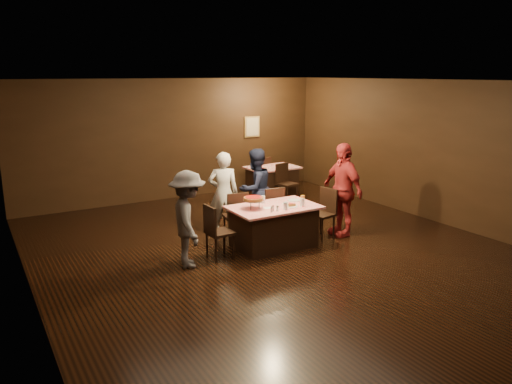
{
  "coord_description": "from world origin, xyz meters",
  "views": [
    {
      "loc": [
        -4.59,
        -6.8,
        3.13
      ],
      "look_at": [
        -0.09,
        0.87,
        1.0
      ],
      "focal_mm": 35.0,
      "sensor_mm": 36.0,
      "label": 1
    }
  ],
  "objects_px": {
    "back_table": "(272,181)",
    "glass_amber": "(303,199)",
    "chair_end_right": "(322,213)",
    "glass_front_right": "(302,202)",
    "chair_back_near": "(287,183)",
    "chair_back_far": "(260,174)",
    "main_table": "(274,227)",
    "chair_far_right": "(271,209)",
    "diner_white_jacket": "(223,193)",
    "glass_back": "(263,199)",
    "diner_navy_hoodie": "(255,189)",
    "diner_red_shirt": "(342,190)",
    "diner_grey_knit": "(188,219)",
    "chair_end_left": "(220,231)",
    "pizza_stand": "(254,199)",
    "chair_far_left": "(235,215)",
    "plate_empty": "(294,200)",
    "glass_front_left": "(285,206)"
  },
  "relations": [
    {
      "from": "back_table",
      "to": "glass_amber",
      "type": "height_order",
      "value": "glass_amber"
    },
    {
      "from": "chair_end_right",
      "to": "glass_front_right",
      "type": "xyz_separation_m",
      "value": [
        -0.65,
        -0.25,
        0.37
      ]
    },
    {
      "from": "back_table",
      "to": "chair_end_right",
      "type": "xyz_separation_m",
      "value": [
        -0.96,
        -3.31,
        0.09
      ]
    },
    {
      "from": "chair_back_near",
      "to": "chair_back_far",
      "type": "height_order",
      "value": "same"
    },
    {
      "from": "main_table",
      "to": "chair_far_right",
      "type": "bearing_deg",
      "value": 61.93
    },
    {
      "from": "chair_back_far",
      "to": "diner_white_jacket",
      "type": "distance_m",
      "value": 3.69
    },
    {
      "from": "glass_amber",
      "to": "glass_back",
      "type": "xyz_separation_m",
      "value": [
        -0.65,
        0.35,
        0.0
      ]
    },
    {
      "from": "chair_end_right",
      "to": "diner_white_jacket",
      "type": "bearing_deg",
      "value": -139.41
    },
    {
      "from": "diner_navy_hoodie",
      "to": "diner_red_shirt",
      "type": "relative_size",
      "value": 0.9
    },
    {
      "from": "main_table",
      "to": "diner_grey_knit",
      "type": "bearing_deg",
      "value": -177.47
    },
    {
      "from": "main_table",
      "to": "chair_end_left",
      "type": "xyz_separation_m",
      "value": [
        -1.1,
        0.0,
        0.09
      ]
    },
    {
      "from": "chair_back_near",
      "to": "pizza_stand",
      "type": "distance_m",
      "value": 3.58
    },
    {
      "from": "chair_end_left",
      "to": "pizza_stand",
      "type": "bearing_deg",
      "value": -87.72
    },
    {
      "from": "chair_far_left",
      "to": "diner_red_shirt",
      "type": "distance_m",
      "value": 2.14
    },
    {
      "from": "glass_amber",
      "to": "glass_back",
      "type": "height_order",
      "value": "same"
    },
    {
      "from": "chair_far_left",
      "to": "plate_empty",
      "type": "height_order",
      "value": "chair_far_left"
    },
    {
      "from": "glass_front_right",
      "to": "glass_back",
      "type": "distance_m",
      "value": 0.74
    },
    {
      "from": "diner_white_jacket",
      "to": "diner_grey_knit",
      "type": "distance_m",
      "value": 1.81
    },
    {
      "from": "diner_red_shirt",
      "to": "pizza_stand",
      "type": "height_order",
      "value": "diner_red_shirt"
    },
    {
      "from": "glass_back",
      "to": "back_table",
      "type": "bearing_deg",
      "value": 55.05
    },
    {
      "from": "back_table",
      "to": "diner_grey_knit",
      "type": "xyz_separation_m",
      "value": [
        -3.76,
        -3.39,
        0.42
      ]
    },
    {
      "from": "chair_back_far",
      "to": "diner_grey_knit",
      "type": "xyz_separation_m",
      "value": [
        -3.76,
        -3.99,
        0.33
      ]
    },
    {
      "from": "glass_front_left",
      "to": "diner_navy_hoodie",
      "type": "bearing_deg",
      "value": 80.51
    },
    {
      "from": "chair_back_near",
      "to": "diner_white_jacket",
      "type": "distance_m",
      "value": 2.87
    },
    {
      "from": "back_table",
      "to": "chair_end_right",
      "type": "distance_m",
      "value": 3.45
    },
    {
      "from": "glass_back",
      "to": "glass_front_left",
      "type": "bearing_deg",
      "value": -80.54
    },
    {
      "from": "back_table",
      "to": "diner_grey_knit",
      "type": "height_order",
      "value": "diner_grey_knit"
    },
    {
      "from": "chair_far_right",
      "to": "plate_empty",
      "type": "xyz_separation_m",
      "value": [
        0.15,
        -0.6,
        0.3
      ]
    },
    {
      "from": "plate_empty",
      "to": "glass_amber",
      "type": "relative_size",
      "value": 1.79
    },
    {
      "from": "chair_far_right",
      "to": "diner_white_jacket",
      "type": "relative_size",
      "value": 0.58
    },
    {
      "from": "chair_back_near",
      "to": "diner_grey_knit",
      "type": "relative_size",
      "value": 0.59
    },
    {
      "from": "glass_front_right",
      "to": "glass_back",
      "type": "relative_size",
      "value": 1.0
    },
    {
      "from": "chair_far_left",
      "to": "chair_back_far",
      "type": "height_order",
      "value": "same"
    },
    {
      "from": "diner_grey_knit",
      "to": "back_table",
      "type": "bearing_deg",
      "value": -33.72
    },
    {
      "from": "diner_grey_knit",
      "to": "glass_back",
      "type": "xyz_separation_m",
      "value": [
        1.66,
        0.38,
        0.04
      ]
    },
    {
      "from": "chair_back_near",
      "to": "main_table",
      "type": "bearing_deg",
      "value": -139.71
    },
    {
      "from": "chair_far_left",
      "to": "chair_end_left",
      "type": "relative_size",
      "value": 1.0
    },
    {
      "from": "chair_far_left",
      "to": "glass_back",
      "type": "relative_size",
      "value": 6.79
    },
    {
      "from": "main_table",
      "to": "chair_back_near",
      "type": "relative_size",
      "value": 1.68
    },
    {
      "from": "chair_far_left",
      "to": "glass_front_left",
      "type": "height_order",
      "value": "chair_far_left"
    },
    {
      "from": "chair_end_left",
      "to": "glass_front_left",
      "type": "xyz_separation_m",
      "value": [
        1.15,
        -0.3,
        0.37
      ]
    },
    {
      "from": "glass_front_left",
      "to": "diner_red_shirt",
      "type": "bearing_deg",
      "value": 8.64
    },
    {
      "from": "back_table",
      "to": "main_table",
      "type": "bearing_deg",
      "value": -121.82
    },
    {
      "from": "chair_end_left",
      "to": "back_table",
      "type": "bearing_deg",
      "value": -45.41
    },
    {
      "from": "chair_far_left",
      "to": "diner_navy_hoodie",
      "type": "bearing_deg",
      "value": -137.38
    },
    {
      "from": "main_table",
      "to": "chair_back_near",
      "type": "bearing_deg",
      "value": 51.81
    },
    {
      "from": "glass_front_right",
      "to": "glass_amber",
      "type": "height_order",
      "value": "same"
    },
    {
      "from": "glass_back",
      "to": "chair_end_left",
      "type": "bearing_deg",
      "value": -164.05
    },
    {
      "from": "plate_empty",
      "to": "chair_far_left",
      "type": "bearing_deg",
      "value": 147.72
    },
    {
      "from": "back_table",
      "to": "chair_end_left",
      "type": "relative_size",
      "value": 1.37
    }
  ]
}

